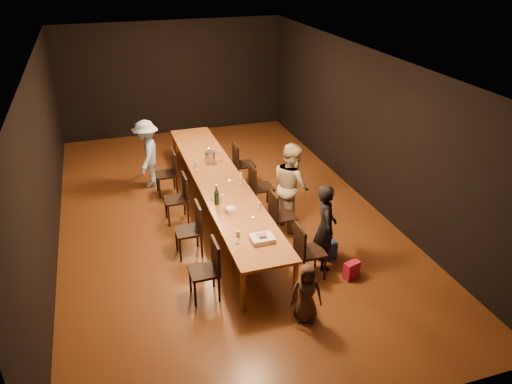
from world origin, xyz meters
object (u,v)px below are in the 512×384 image
object	(u,v)px
champagne_bottle	(217,194)
chair_right_2	(262,187)
man_blue	(147,154)
chair_left_0	(204,271)
ice_bucket	(210,157)
chair_left_2	(176,199)
child	(306,293)
birthday_cake	(262,239)
woman_tan	(292,186)
table	(219,182)
chair_left_1	(188,230)
chair_left_3	(166,174)
chair_right_0	(310,251)
chair_right_3	(244,164)
woman_birthday	(326,227)
chair_right_1	(283,215)
plate_stack	(231,210)

from	to	relation	value
champagne_bottle	chair_right_2	bearing A→B (deg)	40.19
man_blue	chair_left_0	bearing A→B (deg)	19.80
ice_bucket	champagne_bottle	bearing A→B (deg)	-99.72
chair_left_0	chair_left_2	bearing A→B (deg)	0.00
child	birthday_cake	world-z (taller)	child
woman_tan	man_blue	bearing A→B (deg)	36.02
table	chair_left_1	world-z (taller)	chair_left_1
chair_left_3	ice_bucket	size ratio (longest dim) A/B	3.97
chair_left_3	woman_tan	size ratio (longest dim) A/B	0.57
chair_left_2	child	size ratio (longest dim) A/B	1.03
chair_right_0	man_blue	distance (m)	4.59
chair_right_0	chair_left_1	world-z (taller)	same
chair_right_3	chair_left_1	distance (m)	2.94
chair_left_0	woman_tan	world-z (taller)	woman_tan
chair_right_2	chair_left_1	size ratio (longest dim) A/B	1.00
chair_right_3	chair_left_2	bearing A→B (deg)	-54.78
chair_left_2	man_blue	distance (m)	1.77
woman_tan	woman_birthday	bearing A→B (deg)	175.07
table	chair_right_1	size ratio (longest dim) A/B	6.45
chair_left_0	chair_right_2	bearing A→B (deg)	-35.31
chair_right_2	champagne_bottle	xyz separation A→B (m)	(-1.13, -0.96, 0.47)
table	chair_right_3	bearing A→B (deg)	54.69
chair_right_1	chair_left_0	distance (m)	2.08
woman_tan	champagne_bottle	world-z (taller)	woman_tan
woman_birthday	plate_stack	world-z (taller)	woman_birthday
birthday_cake	chair_left_3	bearing A→B (deg)	103.84
man_blue	ice_bucket	world-z (taller)	man_blue
woman_tan	child	world-z (taller)	woman_tan
man_blue	plate_stack	world-z (taller)	man_blue
champagne_bottle	chair_left_0	bearing A→B (deg)	-111.45
champagne_bottle	chair_left_2	bearing A→B (deg)	120.64
woman_birthday	champagne_bottle	xyz separation A→B (m)	(-1.47, 1.24, 0.21)
table	chair_right_3	distance (m)	1.49
table	chair_right_1	distance (m)	1.49
woman_tan	child	size ratio (longest dim) A/B	1.82
child	chair_left_0	bearing A→B (deg)	162.68
chair_left_1	plate_stack	xyz separation A→B (m)	(0.71, -0.13, 0.33)
table	champagne_bottle	bearing A→B (deg)	-106.48
chair_right_1	chair_left_3	distance (m)	2.94
table	chair_left_1	size ratio (longest dim) A/B	6.45
birthday_cake	champagne_bottle	xyz separation A→B (m)	(-0.36, 1.36, 0.14)
chair_right_0	woman_tan	world-z (taller)	woman_tan
chair_left_3	woman_birthday	bearing A→B (deg)	-149.11
chair_left_2	ice_bucket	xyz separation A→B (m)	(0.88, 0.85, 0.40)
chair_right_1	ice_bucket	world-z (taller)	ice_bucket
chair_left_1	ice_bucket	size ratio (longest dim) A/B	3.97
plate_stack	ice_bucket	size ratio (longest dim) A/B	0.76
chair_right_1	plate_stack	world-z (taller)	chair_right_1
chair_right_1	chair_right_2	distance (m)	1.20
birthday_cake	chair_left_0	bearing A→B (deg)	-176.02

